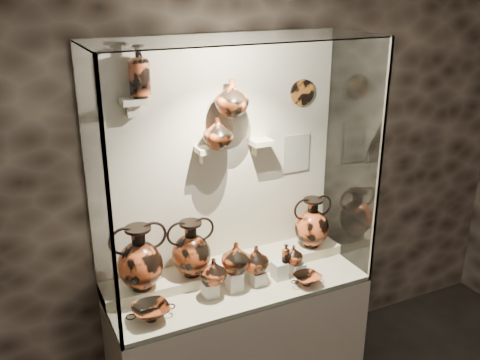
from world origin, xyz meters
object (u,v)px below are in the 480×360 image
amphora_left (140,258)px  jug_b (236,257)px  jug_c (256,259)px  lekythos_tall (139,69)px  ovoid_vase_a (218,132)px  ovoid_vase_b (232,97)px  jug_a (214,271)px  jug_e (293,254)px  amphora_mid (191,248)px  amphora_right (312,222)px  kylix_right (307,279)px  lekythos_small (286,252)px  kylix_left (151,311)px

amphora_left → jug_b: 0.60m
jug_c → lekythos_tall: lekythos_tall is taller
ovoid_vase_a → ovoid_vase_b: bearing=-8.2°
jug_a → jug_e: jug_a is taller
amphora_mid → jug_c: size_ratio=2.14×
amphora_right → lekythos_tall: size_ratio=1.12×
amphora_mid → jug_a: amphora_mid is taller
amphora_left → jug_a: amphora_left is taller
kylix_right → lekythos_tall: 1.69m
amphora_mid → lekythos_tall: size_ratio=1.15×
amphora_left → kylix_right: amphora_left is taller
lekythos_small → kylix_left: size_ratio=0.52×
lekythos_small → lekythos_tall: 1.49m
kylix_right → lekythos_tall: lekythos_tall is taller
kylix_left → ovoid_vase_a: (0.58, 0.32, 0.93)m
lekythos_small → kylix_right: size_ratio=0.66×
amphora_right → ovoid_vase_b: 1.12m
ovoid_vase_a → jug_e: bearing=-28.5°
jug_c → ovoid_vase_a: ovoid_vase_a is taller
amphora_left → ovoid_vase_b: (0.65, 0.06, 0.92)m
amphora_left → jug_c: (0.72, -0.16, -0.10)m
jug_e → ovoid_vase_b: bearing=137.6°
ovoid_vase_b → kylix_right: bearing=-22.3°
ovoid_vase_b → jug_e: bearing=-7.6°
amphora_mid → jug_b: bearing=-28.6°
jug_a → ovoid_vase_b: size_ratio=0.76×
amphora_left → amphora_right: 1.26m
amphora_right → kylix_left: size_ratio=1.31×
amphora_mid → amphora_right: (0.92, 0.00, -0.01)m
amphora_right → lekythos_tall: 1.63m
amphora_left → amphora_mid: size_ratio=1.11×
jug_a → kylix_right: (0.60, -0.13, -0.14)m
jug_e → amphora_mid: bearing=155.1°
amphora_left → lekythos_small: 0.95m
kylix_left → kylix_right: (1.03, -0.07, -0.01)m
lekythos_small → ovoid_vase_a: bearing=127.7°
amphora_right → jug_b: amphora_right is taller
amphora_mid → lekythos_small: 0.62m
jug_e → ovoid_vase_a: (-0.44, 0.23, 0.84)m
amphora_left → amphora_mid: amphora_left is taller
jug_b → lekythos_small: bearing=12.1°
jug_b → kylix_left: size_ratio=0.69×
amphora_left → lekythos_small: bearing=10.4°
jug_a → jug_c: bearing=-9.2°
kylix_right → lekythos_tall: bearing=142.2°
ovoid_vase_b → lekythos_tall: bearing=-159.6°
amphora_mid → jug_c: amphora_mid is taller
amphora_right → lekythos_tall: bearing=164.7°
jug_e → kylix_left: size_ratio=0.46×
jug_b → ovoid_vase_a: size_ratio=0.99×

